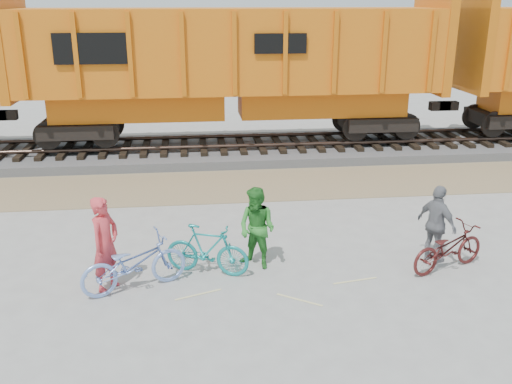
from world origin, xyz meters
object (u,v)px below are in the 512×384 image
at_px(person_solo, 105,244).
at_px(hopper_car_center, 231,66).
at_px(bicycle_teal, 207,250).
at_px(person_woman, 437,224).
at_px(bicycle_maroon, 448,248).
at_px(person_man, 257,228).
at_px(bicycle_blue, 134,263).

bearing_deg(person_solo, hopper_car_center, 11.09).
bearing_deg(bicycle_teal, hopper_car_center, 13.44).
bearing_deg(hopper_car_center, person_woman, -68.60).
height_order(bicycle_maroon, person_man, person_man).
bearing_deg(bicycle_teal, person_solo, 122.39).
relative_size(hopper_car_center, bicycle_blue, 7.03).
relative_size(bicycle_blue, person_woman, 1.22).
xyz_separation_m(bicycle_teal, person_woman, (4.64, 0.04, 0.31)).
xyz_separation_m(hopper_car_center, person_solo, (-3.00, -9.34, -2.11)).
bearing_deg(person_solo, bicycle_teal, -49.43).
xyz_separation_m(person_solo, person_man, (2.86, 0.58, -0.07)).
distance_m(bicycle_blue, person_woman, 6.03).
distance_m(bicycle_blue, person_man, 2.47).
distance_m(hopper_car_center, bicycle_teal, 9.37).
bearing_deg(hopper_car_center, bicycle_blue, -104.85).
bearing_deg(bicycle_maroon, person_man, 59.63).
bearing_deg(hopper_car_center, bicycle_maroon, -68.90).
height_order(bicycle_teal, person_woman, person_woman).
bearing_deg(bicycle_blue, bicycle_maroon, -110.89).
relative_size(bicycle_teal, person_solo, 0.94).
bearing_deg(bicycle_blue, person_man, -95.87).
bearing_deg(bicycle_blue, bicycle_teal, -92.43).
bearing_deg(person_woman, hopper_car_center, -3.83).
xyz_separation_m(bicycle_teal, person_man, (1.00, 0.20, 0.32)).
relative_size(hopper_car_center, person_solo, 7.80).
xyz_separation_m(hopper_car_center, bicycle_teal, (-1.15, -8.96, -2.50)).
xyz_separation_m(bicycle_blue, person_man, (2.36, 0.68, 0.31)).
bearing_deg(bicycle_teal, bicycle_maroon, -73.63).
height_order(bicycle_teal, person_solo, person_solo).
relative_size(bicycle_blue, bicycle_maroon, 1.12).
bearing_deg(bicycle_maroon, bicycle_teal, 63.81).
distance_m(bicycle_teal, person_woman, 4.65).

